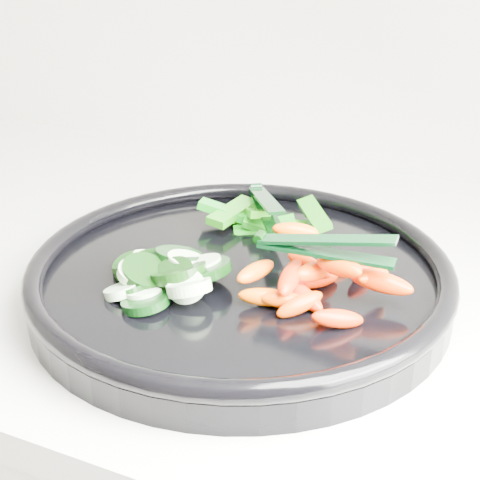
% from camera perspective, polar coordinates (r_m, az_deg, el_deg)
% --- Properties ---
extents(veggie_tray, '(0.47, 0.47, 0.04)m').
position_cam_1_polar(veggie_tray, '(0.60, -0.00, -3.01)').
color(veggie_tray, black).
rests_on(veggie_tray, counter).
extents(cucumber_pile, '(0.12, 0.12, 0.04)m').
position_cam_1_polar(cucumber_pile, '(0.58, -6.91, -2.77)').
color(cucumber_pile, black).
rests_on(cucumber_pile, veggie_tray).
extents(carrot_pile, '(0.14, 0.13, 0.05)m').
position_cam_1_polar(carrot_pile, '(0.55, 6.69, -3.20)').
color(carrot_pile, '#F14C00').
rests_on(carrot_pile, veggie_tray).
extents(pepper_pile, '(0.14, 0.10, 0.04)m').
position_cam_1_polar(pepper_pile, '(0.68, 1.73, 1.95)').
color(pepper_pile, '#24720A').
rests_on(pepper_pile, veggie_tray).
extents(tong_carrot, '(0.11, 0.02, 0.02)m').
position_cam_1_polar(tong_carrot, '(0.53, 6.93, -0.49)').
color(tong_carrot, black).
rests_on(tong_carrot, carrot_pile).
extents(tong_pepper, '(0.07, 0.10, 0.02)m').
position_cam_1_polar(tong_pepper, '(0.67, 2.15, 3.10)').
color(tong_pepper, black).
rests_on(tong_pepper, pepper_pile).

